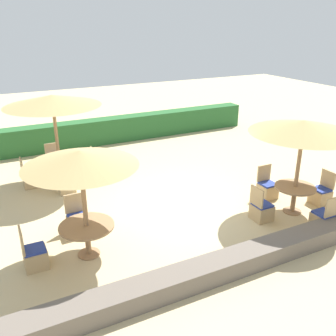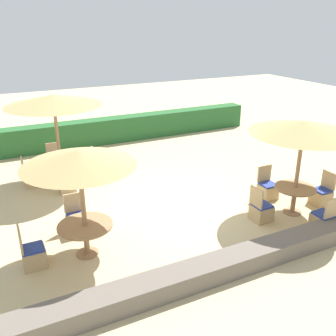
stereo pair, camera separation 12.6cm
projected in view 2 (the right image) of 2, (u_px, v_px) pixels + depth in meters
name	position (u px, v px, depth m)	size (l,w,h in m)	color
ground_plane	(178.00, 206.00, 10.28)	(40.00, 40.00, 0.00)	#C6B284
hedge_row	(107.00, 131.00, 15.41)	(13.00, 0.70, 1.01)	#28602D
stone_border	(246.00, 259.00, 7.66)	(10.00, 0.56, 0.40)	#6B6056
parasol_front_right	(304.00, 128.00, 9.06)	(2.65, 2.65, 2.49)	#93704C
round_table_front_right	(295.00, 193.00, 9.71)	(1.05, 1.05, 0.73)	#93704C
patio_chair_front_right_south	(323.00, 220.00, 8.99)	(0.46, 0.46, 0.93)	tan
patio_chair_front_right_east	(321.00, 195.00, 10.28)	(0.46, 0.46, 0.93)	tan
patio_chair_front_right_north	(267.00, 189.00, 10.64)	(0.46, 0.46, 0.93)	tan
patio_chair_front_right_west	(261.00, 211.00, 9.44)	(0.46, 0.46, 0.93)	tan
parasol_back_left	(53.00, 100.00, 10.94)	(2.83, 2.83, 2.73)	#93704C
round_table_back_left	(61.00, 165.00, 11.69)	(0.93, 0.93, 0.71)	#93704C
patio_chair_back_left_north	(56.00, 163.00, 12.58)	(0.46, 0.46, 0.93)	tan
patio_chair_back_left_south	(67.00, 184.00, 11.01)	(0.46, 0.46, 0.93)	tan
patio_chair_back_left_east	(89.00, 168.00, 12.14)	(0.46, 0.46, 0.93)	tan
patio_chair_back_left_west	(31.00, 178.00, 11.41)	(0.46, 0.46, 0.93)	tan
parasol_front_left	(79.00, 158.00, 7.35)	(2.31, 2.31, 2.39)	#93704C
round_table_front_left	(85.00, 230.00, 7.95)	(1.17, 1.17, 0.72)	#93704C
patio_chair_front_left_west	(33.00, 255.00, 7.67)	(0.46, 0.46, 0.93)	tan
patio_chair_front_left_north	(77.00, 222.00, 8.94)	(0.46, 0.46, 0.93)	tan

